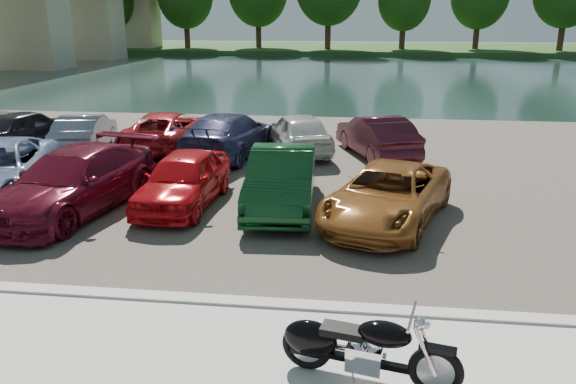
{
  "coord_description": "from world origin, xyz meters",
  "views": [
    {
      "loc": [
        0.78,
        -6.05,
        4.58
      ],
      "look_at": [
        -0.56,
        4.89,
        1.1
      ],
      "focal_mm": 35.0,
      "sensor_mm": 36.0,
      "label": 1
    }
  ],
  "objects": [
    {
      "name": "kerb",
      "position": [
        0.0,
        2.0,
        0.07
      ],
      "size": [
        60.0,
        0.3,
        0.14
      ],
      "primitive_type": "cube",
      "color": "beige",
      "rests_on": "ground"
    },
    {
      "name": "parking_lot",
      "position": [
        0.0,
        11.0,
        0.02
      ],
      "size": [
        60.0,
        18.0,
        0.04
      ],
      "primitive_type": "cube",
      "color": "#48413A",
      "rests_on": "ground"
    },
    {
      "name": "river",
      "position": [
        0.0,
        40.0,
        0.0
      ],
      "size": [
        120.0,
        40.0,
        0.0
      ],
      "primitive_type": "cube",
      "color": "#1A2E2A",
      "rests_on": "ground"
    },
    {
      "name": "far_bank",
      "position": [
        0.0,
        72.0,
        0.3
      ],
      "size": [
        120.0,
        24.0,
        0.6
      ],
      "primitive_type": "cube",
      "color": "#254719",
      "rests_on": "ground"
    },
    {
      "name": "bridge",
      "position": [
        -28.0,
        41.02,
        5.52
      ],
      "size": [
        7.0,
        56.0,
        8.55
      ],
      "color": "#C8B38B",
      "rests_on": "ground"
    },
    {
      "name": "motorcycle",
      "position": [
        0.84,
        0.22,
        0.56
      ],
      "size": [
        2.3,
        0.89,
        1.05
      ],
      "rotation": [
        0.0,
        0.0,
        -0.22
      ],
      "color": "black",
      "rests_on": "promenade"
    },
    {
      "name": "car_3",
      "position": [
        -5.87,
        6.09,
        0.79
      ],
      "size": [
        2.95,
        5.42,
        1.49
      ],
      "primitive_type": "imported",
      "rotation": [
        0.0,
        0.0,
        -0.17
      ],
      "color": "maroon",
      "rests_on": "parking_lot"
    },
    {
      "name": "car_4",
      "position": [
        -3.4,
        6.83,
        0.72
      ],
      "size": [
        1.77,
        4.04,
        1.35
      ],
      "primitive_type": "imported",
      "rotation": [
        0.0,
        0.0,
        -0.04
      ],
      "color": "red",
      "rests_on": "parking_lot"
    },
    {
      "name": "car_5",
      "position": [
        -0.97,
        6.95,
        0.77
      ],
      "size": [
        1.79,
        4.5,
        1.46
      ],
      "primitive_type": "imported",
      "rotation": [
        0.0,
        0.0,
        0.06
      ],
      "color": "#113F1C",
      "rests_on": "parking_lot"
    },
    {
      "name": "car_6",
      "position": [
        1.56,
        6.28,
        0.68
      ],
      "size": [
        3.52,
        5.07,
        1.28
      ],
      "primitive_type": "imported",
      "rotation": [
        0.0,
        0.0,
        -0.33
      ],
      "color": "#9A5B23",
      "rests_on": "parking_lot"
    },
    {
      "name": "car_8",
      "position": [
        -10.98,
        12.62,
        0.71
      ],
      "size": [
        2.52,
        4.21,
        1.34
      ],
      "primitive_type": "imported",
      "rotation": [
        0.0,
        0.0,
        2.89
      ],
      "color": "black",
      "rests_on": "parking_lot"
    },
    {
      "name": "car_9",
      "position": [
        -8.56,
        12.15,
        0.69
      ],
      "size": [
        2.14,
        4.15,
        1.3
      ],
      "primitive_type": "imported",
      "rotation": [
        0.0,
        0.0,
        3.34
      ],
      "color": "slate",
      "rests_on": "parking_lot"
    },
    {
      "name": "car_10",
      "position": [
        -5.84,
        12.77,
        0.71
      ],
      "size": [
        2.43,
        4.9,
        1.33
      ],
      "primitive_type": "imported",
      "rotation": [
        0.0,
        0.0,
        3.19
      ],
      "color": "#AB1C1F",
      "rests_on": "parking_lot"
    },
    {
      "name": "car_11",
      "position": [
        -3.44,
        12.0,
        0.77
      ],
      "size": [
        2.75,
        5.29,
        1.47
      ],
      "primitive_type": "imported",
      "rotation": [
        0.0,
        0.0,
        3.0
      ],
      "color": "navy",
      "rests_on": "parking_lot"
    },
    {
      "name": "car_12",
      "position": [
        -1.17,
        12.78,
        0.75
      ],
      "size": [
        2.96,
        4.46,
        1.41
      ],
      "primitive_type": "imported",
      "rotation": [
        0.0,
        0.0,
        3.48
      ],
      "color": "silver",
      "rests_on": "parking_lot"
    },
    {
      "name": "car_13",
      "position": [
        1.49,
        12.61,
        0.73
      ],
      "size": [
        2.88,
        4.43,
        1.38
      ],
      "primitive_type": "imported",
      "rotation": [
        0.0,
        0.0,
        3.51
      ],
      "color": "#41111B",
      "rests_on": "parking_lot"
    }
  ]
}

